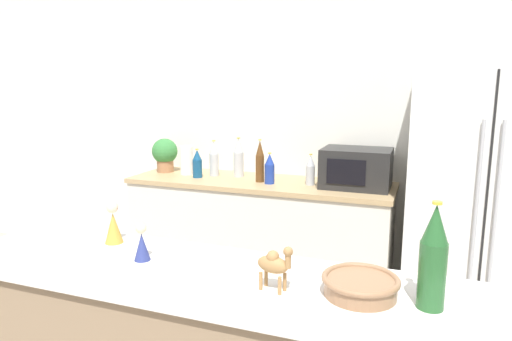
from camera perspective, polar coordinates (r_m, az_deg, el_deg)
The scene contains 17 objects.
wall_back at distance 3.68m, azimuth 6.80°, elevation 5.37°, with size 8.00×0.06×2.55m.
back_counter at distance 3.63m, azimuth 0.41°, elevation -8.07°, with size 2.03×0.63×0.89m.
refrigerator at distance 3.25m, azimuth 26.05°, elevation -3.71°, with size 0.87×0.75×1.73m.
potted_plant at distance 3.91m, azimuth -11.33°, elevation 2.09°, with size 0.21×0.21×0.28m.
paper_towel_roll at distance 3.77m, azimuth -8.68°, elevation 1.28°, with size 0.10×0.10×0.23m.
microwave at distance 3.33m, azimuth 12.44°, elevation 0.31°, with size 0.48×0.37×0.28m.
back_bottle_0 at distance 3.38m, azimuth 1.71°, elevation 0.20°, with size 0.07×0.07×0.23m.
back_bottle_1 at distance 3.68m, azimuth -5.27°, elevation 1.46°, with size 0.07×0.07×0.29m.
back_bottle_2 at distance 3.63m, azimuth -7.35°, elevation 0.82°, with size 0.08×0.08×0.23m.
back_bottle_3 at distance 3.63m, azimuth -2.19°, elevation 1.57°, with size 0.08×0.08×0.31m.
back_bottle_4 at distance 3.36m, azimuth 6.81°, elevation 0.04°, with size 0.07×0.07×0.23m.
back_bottle_5 at distance 3.43m, azimuth 0.49°, elevation 1.12°, with size 0.07×0.07×0.32m.
wine_bottle at distance 1.36m, azimuth 21.27°, elevation -10.16°, with size 0.08×0.08×0.31m.
fruit_bowl at distance 1.41m, azimuth 12.91°, elevation -13.77°, with size 0.23×0.23×0.06m.
camel_figurine at distance 1.39m, azimuth 2.30°, elevation -11.57°, with size 0.12×0.07×0.15m.
wise_man_figurine_blue at distance 1.68m, azimuth -14.08°, elevation -8.94°, with size 0.06×0.06×0.14m.
wise_man_figurine_crimson at distance 1.88m, azimuth -17.40°, elevation -6.55°, with size 0.07×0.07×0.17m.
Camera 1 is at (0.88, -0.83, 1.61)m, focal length 32.00 mm.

